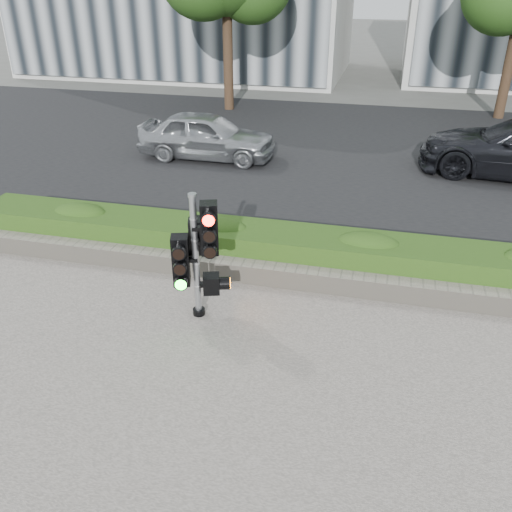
% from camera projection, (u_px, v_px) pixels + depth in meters
% --- Properties ---
extents(ground, '(120.00, 120.00, 0.00)m').
position_uv_depth(ground, '(247.00, 351.00, 7.76)').
color(ground, '#51514C').
rests_on(ground, ground).
extents(sidewalk, '(16.00, 11.00, 0.03)m').
position_uv_depth(sidewalk, '(186.00, 496.00, 5.61)').
color(sidewalk, '#9E9389').
rests_on(sidewalk, ground).
extents(road, '(60.00, 13.00, 0.02)m').
position_uv_depth(road, '(331.00, 150.00, 16.33)').
color(road, black).
rests_on(road, ground).
extents(curb, '(60.00, 0.25, 0.12)m').
position_uv_depth(curb, '(288.00, 249.00, 10.43)').
color(curb, gray).
rests_on(curb, ground).
extents(stone_wall, '(12.00, 0.32, 0.34)m').
position_uv_depth(stone_wall, '(275.00, 275.00, 9.29)').
color(stone_wall, gray).
rests_on(stone_wall, sidewalk).
extents(hedge, '(12.00, 1.00, 0.68)m').
position_uv_depth(hedge, '(282.00, 249.00, 9.77)').
color(hedge, '#4E7A25').
rests_on(hedge, sidewalk).
extents(traffic_signal, '(0.74, 0.63, 2.03)m').
position_uv_depth(traffic_signal, '(197.00, 250.00, 8.04)').
color(traffic_signal, black).
rests_on(traffic_signal, sidewalk).
extents(car_silver, '(3.88, 1.59, 1.32)m').
position_uv_depth(car_silver, '(207.00, 136.00, 15.31)').
color(car_silver, '#A3A5AA').
rests_on(car_silver, road).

